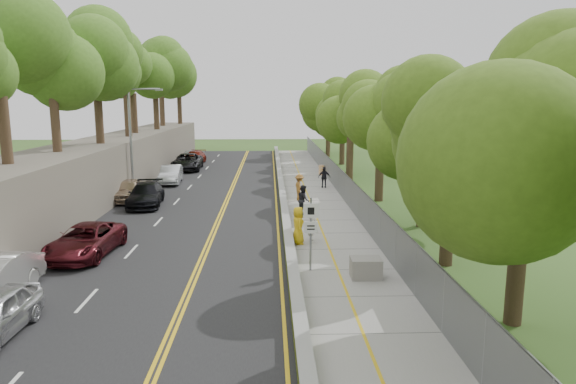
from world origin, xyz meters
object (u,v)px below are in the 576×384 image
Objects in this scene: car_2 at (86,241)px; person_far at (324,177)px; construction_barrel at (322,170)px; signpost at (311,226)px; concrete_block at (366,268)px; painter_0 at (298,225)px; streetlight at (134,134)px.

person_far reaches higher than car_2.
signpost is at bearing -96.68° from construction_barrel.
car_2 is at bearing 164.40° from concrete_block.
person_far is (12.86, 17.89, 0.15)m from car_2.
signpost is 1.82× the size of person_far.
painter_0 is (-0.30, 4.02, -0.98)m from signpost.
streetlight is 4.70× the size of person_far.
person_far is (0.57, 21.32, 0.45)m from concrete_block.
streetlight is 8.83× the size of construction_barrel.
streetlight is 2.58× the size of signpost.
streetlight is 17.55m from painter_0.
signpost reaches higher than car_2.
concrete_block is at bearing 89.88° from person_far.
signpost is at bearing -9.37° from car_2.
signpost is at bearing 155.39° from concrete_block.
person_far is (3.02, 16.32, -0.08)m from painter_0.
construction_barrel is 7.46m from person_far.
concrete_block is at bearing -24.61° from signpost.
signpost reaches higher than concrete_block.
construction_barrel is (3.25, 27.77, -1.46)m from signpost.
car_2 is at bearing 166.43° from signpost.
concrete_block is 0.65× the size of painter_0.
signpost is 0.61× the size of car_2.
person_far is at bearing -17.70° from painter_0.
streetlight reaches higher than painter_0.
painter_0 reaches higher than concrete_block.
streetlight reaches higher than construction_barrel.
concrete_block is 12.76m from car_2.
construction_barrel is 24.02m from painter_0.
person_far is (14.23, 3.32, -3.74)m from streetlight.
concrete_block is at bearing -92.19° from construction_barrel.
streetlight is 15.14m from car_2.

